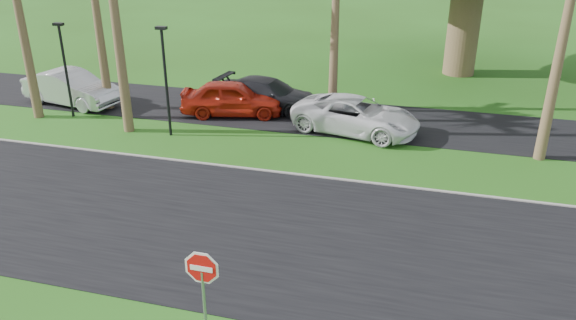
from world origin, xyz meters
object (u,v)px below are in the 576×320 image
(car_minivan, at_px, (356,116))
(car_dark, at_px, (268,95))
(car_silver, at_px, (71,88))
(stop_sign_near, at_px, (203,281))
(car_red, at_px, (233,98))

(car_minivan, bearing_deg, car_dark, 79.24)
(car_silver, distance_m, car_dark, 9.76)
(stop_sign_near, height_order, car_red, stop_sign_near)
(stop_sign_near, height_order, car_minivan, stop_sign_near)
(car_dark, xyz_separation_m, car_minivan, (4.54, -1.90, 0.02))
(car_red, bearing_deg, car_dark, -63.36)
(car_red, xyz_separation_m, car_dark, (1.39, 1.16, -0.07))
(car_silver, relative_size, car_minivan, 0.92)
(stop_sign_near, distance_m, car_minivan, 14.00)
(stop_sign_near, bearing_deg, car_minivan, 85.39)
(car_minivan, bearing_deg, car_red, 94.84)
(car_dark, bearing_deg, car_red, 137.92)
(stop_sign_near, bearing_deg, car_red, 108.15)
(stop_sign_near, distance_m, car_dark, 16.21)
(car_dark, bearing_deg, car_silver, 108.62)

